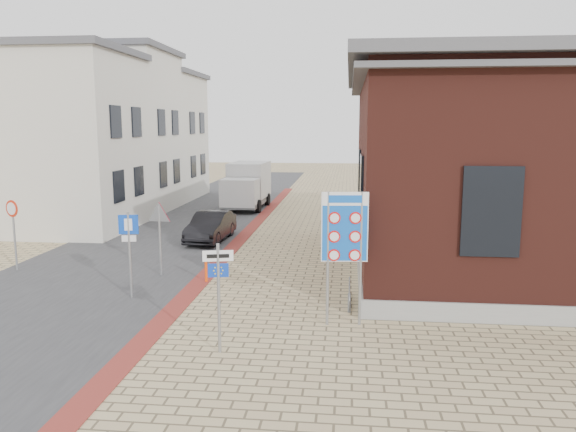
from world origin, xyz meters
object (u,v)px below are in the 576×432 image
at_px(parking_sign, 129,240).
at_px(bollard, 206,267).
at_px(essen_sign, 218,281).
at_px(border_sign, 345,229).
at_px(sedan, 211,227).
at_px(box_truck, 247,185).

relative_size(parking_sign, bollard, 2.58).
xyz_separation_m(essen_sign, bollard, (-1.67, 5.32, -1.11)).
height_order(border_sign, bollard, border_sign).
relative_size(border_sign, parking_sign, 1.33).
bearing_deg(sedan, parking_sign, -89.18).
bearing_deg(sedan, bollard, -74.43).
bearing_deg(parking_sign, border_sign, -24.37).
relative_size(border_sign, essen_sign, 1.37).
distance_m(border_sign, parking_sign, 6.22).
distance_m(box_truck, bollard, 15.82).
xyz_separation_m(border_sign, bollard, (-4.30, 3.32, -1.91)).
bearing_deg(border_sign, parking_sign, 160.47).
height_order(box_truck, parking_sign, box_truck).
bearing_deg(parking_sign, sedan, 77.54).
relative_size(box_truck, border_sign, 1.56).
xyz_separation_m(border_sign, essen_sign, (-2.63, -2.00, -0.80)).
height_order(border_sign, parking_sign, border_sign).
xyz_separation_m(box_truck, essen_sign, (3.22, -21.04, 0.21)).
relative_size(sedan, essen_sign, 1.55).
height_order(sedan, parking_sign, parking_sign).
xyz_separation_m(parking_sign, bollard, (1.70, 1.82, -1.20)).
relative_size(box_truck, essen_sign, 2.15).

